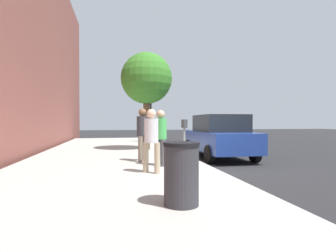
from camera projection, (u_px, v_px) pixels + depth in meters
ground_plane at (203, 167)px, 8.64m from camera, size 80.00×80.00×0.00m
sidewalk_slab at (110, 168)px, 8.05m from camera, size 28.00×6.00×0.15m
parking_meter at (184, 132)px, 8.24m from camera, size 0.36×0.12×1.41m
pedestrian_at_meter at (161, 133)px, 8.05m from camera, size 0.51×0.37×1.70m
pedestrian_bystander at (151, 136)px, 6.86m from camera, size 0.40×0.42×1.67m
parking_officer at (142, 130)px, 8.89m from camera, size 0.50×0.39×1.79m
parked_sedan_near at (219, 136)px, 10.81m from camera, size 4.43×2.02×1.77m
street_tree at (147, 79)px, 12.65m from camera, size 2.47×2.47×4.67m
traffic_signal at (152, 105)px, 17.22m from camera, size 0.24×0.44×3.60m
trash_bin at (181, 173)px, 4.21m from camera, size 0.59×0.59×1.01m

